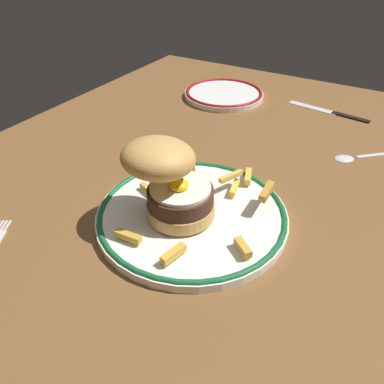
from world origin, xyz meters
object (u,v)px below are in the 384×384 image
(dinner_plate, at_px, (192,214))
(knife, at_px, (335,112))
(spoon, at_px, (352,156))
(side_plate, at_px, (224,94))
(burger, at_px, (168,178))

(dinner_plate, relative_size, knife, 1.47)
(dinner_plate, distance_m, spoon, 0.33)
(side_plate, height_order, spoon, side_plate)
(burger, relative_size, side_plate, 0.63)
(dinner_plate, distance_m, knife, 0.47)
(burger, relative_size, knife, 0.64)
(dinner_plate, height_order, side_plate, same)
(knife, bearing_deg, dinner_plate, 169.23)
(dinner_plate, bearing_deg, knife, -10.77)
(burger, distance_m, side_plate, 0.47)
(burger, height_order, side_plate, burger)
(burger, distance_m, spoon, 0.36)
(burger, height_order, spoon, burger)
(knife, bearing_deg, burger, 166.95)
(burger, xyz_separation_m, knife, (0.48, -0.11, -0.07))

